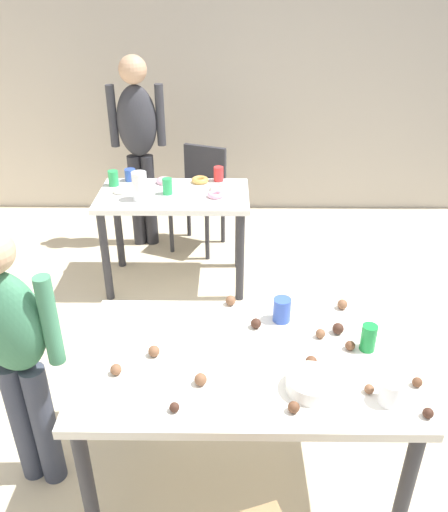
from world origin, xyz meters
The scene contains 37 objects.
ground_plane centered at (0.00, 0.00, 0.00)m, with size 6.40×6.40×0.00m, color beige.
wall_back centered at (0.00, 3.20, 1.30)m, with size 6.40×0.10×2.60m, color #BCB2A3.
dining_table_near centered at (0.00, -0.11, 0.66)m, with size 1.39×0.83×0.75m.
dining_table_far centered at (-0.47, 1.69, 0.63)m, with size 1.09×0.61×0.75m.
chair_far_table centered at (-0.31, 2.34, 0.50)m, with size 0.52×0.52×0.87m.
person_girl_near centered at (-0.97, -0.11, 0.79)m, with size 0.46×0.26×1.34m.
person_adult_far centered at (-0.82, 2.35, 0.97)m, with size 0.45×0.23×1.61m.
mixing_bowl centered at (0.25, -0.31, 0.78)m, with size 0.20×0.20×0.06m, color white.
soda_can centered at (0.53, -0.06, 0.81)m, with size 0.07×0.07×0.12m, color #198438.
fork_near centered at (-0.30, 0.16, 0.75)m, with size 0.17×0.02×0.01m, color silver.
cup_near_0 centered at (0.18, 0.15, 0.81)m, with size 0.08×0.08×0.12m, color #3351B2.
cup_near_1 centered at (0.54, -0.37, 0.80)m, with size 0.09×0.09×0.10m, color white.
cake_ball_0 centered at (0.45, -0.06, 0.77)m, with size 0.04×0.04×0.04m, color brown.
cake_ball_1 centered at (0.67, -0.28, 0.77)m, with size 0.04×0.04×0.04m, color brown.
cake_ball_2 centered at (-0.18, -0.28, 0.78)m, with size 0.05×0.05×0.05m, color brown.
cake_ball_3 centered at (0.34, 0.02, 0.77)m, with size 0.04×0.04×0.04m, color brown.
cake_ball_4 centered at (0.27, -0.17, 0.77)m, with size 0.05×0.05×0.05m, color brown.
cake_ball_5 centered at (0.06, 0.09, 0.77)m, with size 0.05×0.05×0.05m, color #3D2319.
cake_ball_6 centered at (-0.06, 0.27, 0.77)m, with size 0.05×0.05×0.05m, color brown.
cake_ball_7 centered at (0.42, 0.05, 0.78)m, with size 0.05×0.05×0.05m, color #3D2319.
cake_ball_8 centered at (0.17, -0.42, 0.77)m, with size 0.04×0.04×0.04m, color brown.
cake_ball_9 centered at (0.48, 0.24, 0.77)m, with size 0.05×0.05×0.05m, color brown.
cake_ball_10 centered at (-0.52, -0.23, 0.77)m, with size 0.05×0.05×0.05m, color brown.
cake_ball_11 centered at (-0.38, -0.11, 0.77)m, with size 0.05×0.05×0.05m, color brown.
cake_ball_12 centered at (-0.27, -0.43, 0.77)m, with size 0.04×0.04×0.04m, color #3D2319.
cake_ball_13 centered at (0.66, -0.44, 0.77)m, with size 0.04×0.04×0.04m, color #3D2319.
cake_ball_14 centered at (0.47, -0.32, 0.77)m, with size 0.04×0.04×0.04m, color brown.
pitcher_far centered at (-0.69, 1.57, 0.85)m, with size 0.11×0.11×0.20m, color white.
cup_far_0 centered at (-0.83, 1.94, 0.80)m, with size 0.08×0.08×0.09m, color #3351B2.
cup_far_1 centered at (-0.51, 1.67, 0.81)m, with size 0.07×0.07×0.12m, color green.
cup_far_2 centered at (-0.15, 1.94, 0.81)m, with size 0.08×0.08×0.11m, color red.
cup_far_3 centered at (-0.94, 1.84, 0.81)m, with size 0.08×0.08×0.12m, color green.
donut_far_0 centered at (-0.17, 1.62, 0.77)m, with size 0.12×0.12×0.04m, color pink.
donut_far_1 centered at (-0.86, 1.69, 0.77)m, with size 0.10×0.10×0.03m, color white.
donut_far_2 centered at (-0.29, 1.91, 0.77)m, with size 0.13×0.13×0.04m, color gold.
donut_far_3 centered at (-0.56, 1.89, 0.77)m, with size 0.12×0.12×0.04m, color pink.
donut_far_4 centered at (-0.15, 1.76, 0.77)m, with size 0.12×0.12×0.03m, color white.
Camera 1 is at (-0.07, -1.82, 2.19)m, focal length 36.36 mm.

